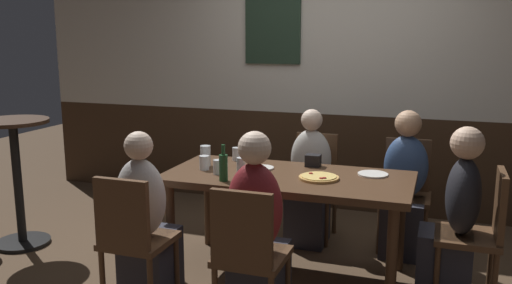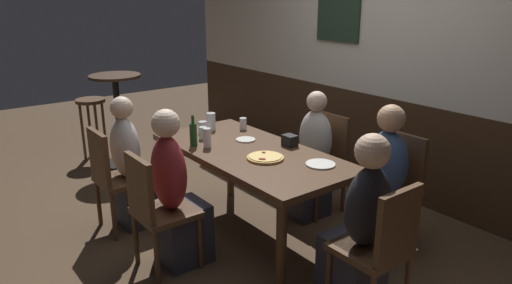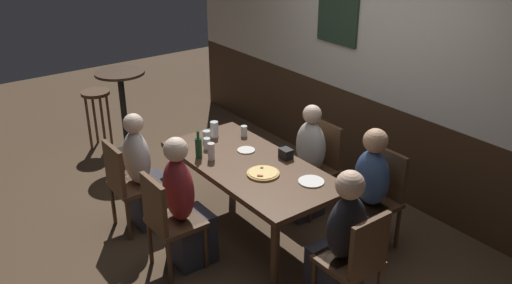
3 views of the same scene
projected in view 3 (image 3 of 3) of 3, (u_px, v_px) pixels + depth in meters
ground_plane at (250, 235)px, 5.00m from camera, size 12.00×12.00×0.00m
wall_back at (383, 67)px, 5.35m from camera, size 6.40×0.13×2.60m
dining_table at (250, 172)px, 4.72m from camera, size 1.73×0.82×0.74m
chair_head_east at (356, 259)px, 3.86m from camera, size 0.40×0.40×0.88m
chair_mid_far at (319, 163)px, 5.24m from camera, size 0.40×0.40×0.88m
chair_right_far at (379, 194)px, 4.68m from camera, size 0.40×0.40×0.88m
chair_mid_near at (167, 218)px, 4.34m from camera, size 0.40×0.40×0.88m
chair_left_near at (127, 181)px, 4.89m from camera, size 0.40×0.40×0.88m
person_head_east at (340, 248)px, 3.98m from camera, size 0.37×0.34×1.15m
person_mid_far at (306, 170)px, 5.16m from camera, size 0.34×0.37×1.12m
person_right_far at (366, 201)px, 4.60m from camera, size 0.34×0.37×1.14m
person_mid_near at (185, 212)px, 4.43m from camera, size 0.34×0.37×1.17m
person_left_near at (144, 179)px, 4.99m from camera, size 0.34×0.37×1.13m
pizza at (263, 173)px, 4.49m from camera, size 0.28×0.28×0.03m
pint_glass_pale at (214, 130)px, 5.17m from camera, size 0.08×0.08×0.15m
beer_glass_tall at (207, 136)px, 5.09m from camera, size 0.07×0.07×0.10m
pint_glass_amber at (207, 144)px, 4.94m from camera, size 0.06×0.06×0.10m
pint_glass_stout at (244, 132)px, 5.20m from camera, size 0.06×0.06×0.10m
highball_clear at (211, 152)px, 4.73m from camera, size 0.06×0.06×0.16m
beer_bottle_green at (199, 147)px, 4.76m from camera, size 0.06×0.06×0.25m
plate_white_large at (311, 181)px, 4.38m from camera, size 0.21×0.21×0.01m
plate_white_small at (246, 150)px, 4.91m from camera, size 0.16×0.16×0.01m
condiment_caddy at (286, 154)px, 4.76m from camera, size 0.11×0.09×0.09m
side_bar_table at (123, 107)px, 6.26m from camera, size 0.56×0.56×1.05m
bar_stool at (97, 103)px, 6.53m from camera, size 0.34×0.34×0.72m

